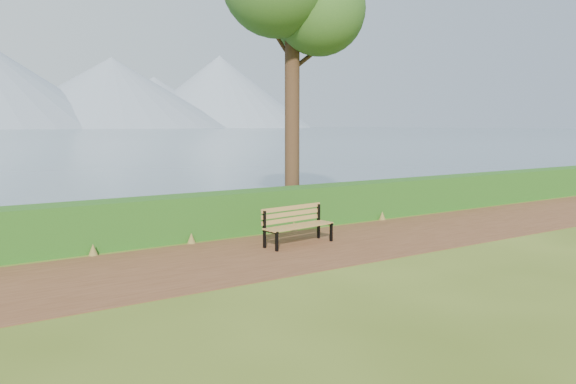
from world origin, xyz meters
TOP-DOWN VIEW (x-y plane):
  - ground at (0.00, 0.00)m, footprint 140.00×140.00m
  - path at (0.00, 0.30)m, footprint 40.00×3.40m
  - hedge at (0.00, 2.60)m, footprint 32.00×0.85m
  - bench at (0.80, 0.75)m, footprint 1.72×0.69m

SIDE VIEW (x-z plane):
  - ground at x=0.00m, z-range 0.00..0.00m
  - path at x=0.00m, z-range 0.00..0.01m
  - bench at x=0.80m, z-range 0.06..0.90m
  - hedge at x=0.00m, z-range 0.00..1.00m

